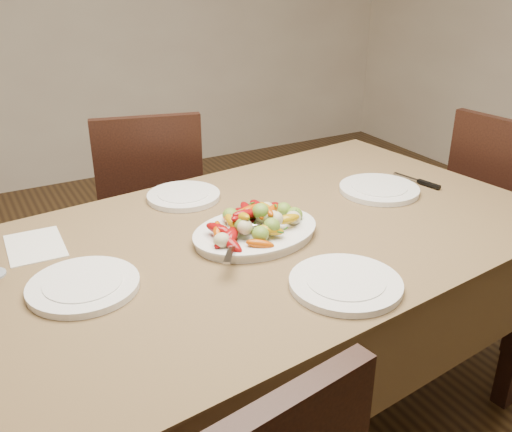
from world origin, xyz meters
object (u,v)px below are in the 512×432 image
object	(u,v)px
plate_left	(84,286)
chair_far	(150,211)
serving_platter	(255,234)
plate_far	(184,196)
chair_right	(512,222)
plate_near	(346,284)
plate_right	(379,190)
dining_table	(256,341)

from	to	relation	value
plate_left	chair_far	bearing A→B (deg)	63.37
serving_platter	plate_far	bearing A→B (deg)	100.78
chair_right	plate_near	bearing A→B (deg)	102.43
chair_right	plate_left	distance (m)	1.83
plate_near	chair_far	bearing A→B (deg)	93.26
plate_right	plate_far	distance (m)	0.67
plate_near	plate_left	bearing A→B (deg)	151.90
chair_right	serving_platter	size ratio (longest dim) A/B	2.55
chair_right	plate_near	xyz separation A→B (m)	(-1.23, -0.43, 0.29)
chair_far	plate_near	size ratio (longest dim) A/B	3.39
chair_right	serving_platter	bearing A→B (deg)	86.94
dining_table	plate_right	world-z (taller)	plate_right
plate_left	plate_far	bearing A→B (deg)	43.54
dining_table	serving_platter	world-z (taller)	serving_platter
plate_right	plate_near	world-z (taller)	same
serving_platter	dining_table	bearing A→B (deg)	55.81
chair_far	plate_left	bearing A→B (deg)	77.82
plate_right	plate_far	world-z (taller)	same
dining_table	plate_far	size ratio (longest dim) A/B	7.52
dining_table	plate_right	bearing A→B (deg)	9.21
serving_platter	plate_right	size ratio (longest dim) A/B	1.36
chair_right	plate_left	bearing A→B (deg)	87.14
chair_far	plate_near	bearing A→B (deg)	107.71
plate_left	plate_far	xyz separation A→B (m)	(0.43, 0.41, 0.00)
chair_far	plate_right	size ratio (longest dim) A/B	3.48
dining_table	chair_right	size ratio (longest dim) A/B	1.94
serving_platter	plate_left	distance (m)	0.51
serving_platter	chair_right	bearing A→B (deg)	3.87
dining_table	plate_near	distance (m)	0.53
serving_platter	plate_left	xyz separation A→B (m)	(-0.51, -0.04, -0.00)
serving_platter	plate_right	world-z (taller)	serving_platter
plate_left	plate_near	distance (m)	0.65
serving_platter	plate_far	distance (m)	0.38
dining_table	plate_near	size ratio (longest dim) A/B	6.57
dining_table	serving_platter	distance (m)	0.39
dining_table	plate_near	world-z (taller)	plate_near
serving_platter	plate_far	xyz separation A→B (m)	(-0.07, 0.37, -0.00)
plate_left	plate_near	world-z (taller)	same
chair_far	plate_left	size ratio (longest dim) A/B	3.48
serving_platter	plate_far	world-z (taller)	serving_platter
chair_far	plate_far	bearing A→B (deg)	98.38
plate_right	plate_far	size ratio (longest dim) A/B	1.12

